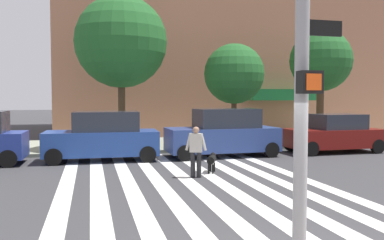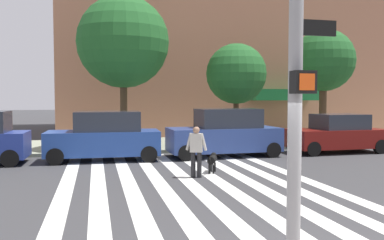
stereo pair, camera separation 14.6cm
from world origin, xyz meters
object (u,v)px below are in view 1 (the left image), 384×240
Objects in this scene: parked_car_fourth_in_line at (334,134)px; pedestrian_dog_walker at (196,149)px; parked_car_third_in_line at (223,134)px; traffic_light_pole at (305,21)px; street_tree_nearest at (121,42)px; street_tree_further at (321,61)px; dog_on_leash at (212,160)px; street_tree_middle at (234,74)px; parked_car_behind_first at (103,137)px.

pedestrian_dog_walker is at bearing -151.21° from parked_car_fourth_in_line.
traffic_light_pole is at bearing -103.80° from parked_car_third_in_line.
street_tree_nearest is at bearing 103.64° from pedestrian_dog_walker.
parked_car_third_in_line is 2.97× the size of pedestrian_dog_walker.
parked_car_fourth_in_line is 4.87m from street_tree_further.
dog_on_leash is at bearing -141.07° from street_tree_further.
pedestrian_dog_walker is (0.66, 7.94, -2.59)m from traffic_light_pole.
street_tree_middle is 5.42× the size of dog_on_leash.
pedestrian_dog_walker is 1.15m from dog_on_leash.
street_tree_nearest is 8.74m from pedestrian_dog_walker.
pedestrian_dog_walker is at bearing -135.96° from dog_on_leash.
parked_car_fourth_in_line reaches higher than dog_on_leash.
street_tree_nearest is 4.46× the size of pedestrian_dog_walker.
dog_on_leash is (-3.12, -6.41, -3.33)m from street_tree_middle.
street_tree_middle is 7.87m from dog_on_leash.
parked_car_behind_first is at bearing 134.66° from dog_on_leash.
parked_car_third_in_line is 6.68m from street_tree_nearest.
street_tree_middle reaches higher than parked_car_fourth_in_line.
street_tree_nearest reaches higher than street_tree_middle.
street_tree_nearest is at bearing 177.39° from street_tree_middle.
pedestrian_dog_walker is at bearing -118.46° from street_tree_middle.
street_tree_further is 12.08m from pedestrian_dog_walker.
street_tree_nearest is at bearing 72.21° from parked_car_behind_first.
parked_car_third_in_line is at bearing 65.94° from dog_on_leash.
parked_car_third_in_line is 5.49m from parked_car_fourth_in_line.
parked_car_third_in_line is at bearing 76.20° from traffic_light_pole.
parked_car_third_in_line is at bearing 179.99° from parked_car_fourth_in_line.
street_tree_middle is 8.60m from pedestrian_dog_walker.
street_tree_middle is (1.52, 2.83, 2.77)m from parked_car_third_in_line.
parked_car_third_in_line is 1.10× the size of parked_car_fourth_in_line.
parked_car_third_in_line is 3.96m from dog_on_leash.
street_tree_nearest is (-9.64, 3.09, 4.37)m from parked_car_fourth_in_line.
street_tree_nearest reaches higher than pedestrian_dog_walker.
parked_car_fourth_in_line is 7.96m from dog_on_leash.
street_tree_nearest reaches higher than parked_car_behind_first.
street_tree_further is at bearing 24.62° from parked_car_third_in_line.
street_tree_further is at bearing 14.43° from parked_car_behind_first.
street_tree_nearest is at bearing 110.90° from dog_on_leash.
dog_on_leash is (-1.60, -3.58, -0.55)m from parked_car_third_in_line.
street_tree_further is 11.26m from dog_on_leash.
parked_car_fourth_in_line is at bearing -17.75° from street_tree_nearest.
parked_car_third_in_line reaches higher than parked_car_fourth_in_line.
street_tree_middle is at bearing 23.04° from parked_car_behind_first.
traffic_light_pole is 9.30m from dog_on_leash.
street_tree_nearest reaches higher than dog_on_leash.
street_tree_nearest is 1.41× the size of street_tree_middle.
traffic_light_pole is at bearing -85.75° from street_tree_nearest.
traffic_light_pole is 6.08× the size of dog_on_leash.
traffic_light_pole is 1.12× the size of street_tree_middle.
street_tree_nearest is at bearing 94.25° from traffic_light_pole.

